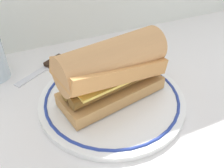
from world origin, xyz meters
TOP-DOWN VIEW (x-y plane):
  - ground_plane at (0.00, 0.00)m, footprint 1.50×1.50m
  - plate at (-0.03, 0.02)m, footprint 0.30×0.30m
  - sausage_sandwich at (-0.03, 0.02)m, footprint 0.22×0.12m
  - butter_knife at (-0.13, 0.19)m, footprint 0.13×0.09m

SIDE VIEW (x-z plane):
  - ground_plane at x=0.00m, z-range 0.00..0.00m
  - butter_knife at x=-0.13m, z-range 0.00..0.01m
  - plate at x=-0.03m, z-range 0.00..0.02m
  - sausage_sandwich at x=-0.03m, z-range 0.02..0.14m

